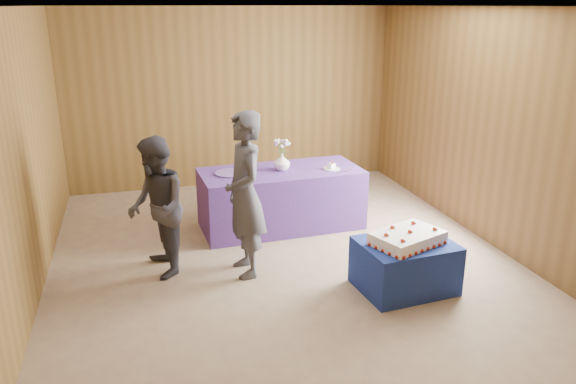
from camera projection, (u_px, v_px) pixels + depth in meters
name	position (u px, v px, depth m)	size (l,w,h in m)	color
ground	(283.00, 260.00, 6.27)	(6.00, 6.00, 0.00)	gray
room_shell	(283.00, 99.00, 5.70)	(5.04, 6.04, 2.72)	brown
cake_table	(405.00, 265.00, 5.58)	(0.90, 0.70, 0.50)	navy
serving_table	(281.00, 199.00, 7.12)	(2.00, 0.90, 0.75)	#623491
sheet_cake	(407.00, 238.00, 5.45)	(0.82, 0.69, 0.16)	white
vase	(282.00, 162.00, 6.97)	(0.20, 0.20, 0.21)	white
flower_spray	(282.00, 143.00, 6.90)	(0.22, 0.21, 0.17)	#2D6428
platter	(230.00, 173.00, 6.84)	(0.38, 0.38, 0.02)	#6851A2
plate	(332.00, 169.00, 7.04)	(0.21, 0.21, 0.01)	silver
cake_slice	(332.00, 166.00, 7.03)	(0.10, 0.09, 0.09)	white
knife	(344.00, 171.00, 6.94)	(0.26, 0.02, 0.00)	#B0B0B5
guest_left	(245.00, 195.00, 5.72)	(0.63, 0.41, 1.73)	#3D3E48
guest_right	(157.00, 208.00, 5.74)	(0.72, 0.56, 1.47)	#353540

